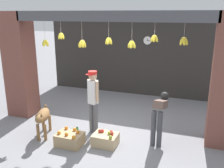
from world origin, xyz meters
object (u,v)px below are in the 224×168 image
(fruit_crate_oranges, at_px, (70,139))
(shopkeeper, at_px, (93,98))
(water_bottle, at_px, (77,132))
(worker_stooping, at_px, (160,113))
(wall_clock, at_px, (148,40))
(fruit_crate_apples, at_px, (105,139))
(dog, at_px, (43,117))

(fruit_crate_oranges, bearing_deg, shopkeeper, 70.08)
(fruit_crate_oranges, distance_m, water_bottle, 0.44)
(worker_stooping, height_order, wall_clock, wall_clock)
(fruit_crate_oranges, bearing_deg, fruit_crate_apples, 19.93)
(dog, distance_m, fruit_crate_apples, 1.58)
(fruit_crate_oranges, relative_size, wall_clock, 1.97)
(fruit_crate_apples, relative_size, water_bottle, 2.29)
(fruit_crate_apples, bearing_deg, shopkeeper, 136.61)
(worker_stooping, xyz_separation_m, water_bottle, (-1.87, -0.39, -0.60))
(shopkeeper, height_order, fruit_crate_oranges, shopkeeper)
(water_bottle, bearing_deg, shopkeeper, 43.84)
(water_bottle, height_order, wall_clock, wall_clock)
(fruit_crate_oranges, bearing_deg, dog, 167.45)
(worker_stooping, distance_m, fruit_crate_apples, 1.35)
(shopkeeper, relative_size, fruit_crate_apples, 2.91)
(fruit_crate_oranges, bearing_deg, worker_stooping, 24.42)
(fruit_crate_apples, height_order, wall_clock, wall_clock)
(fruit_crate_apples, distance_m, wall_clock, 4.18)
(fruit_crate_apples, bearing_deg, wall_clock, 88.51)
(fruit_crate_apples, bearing_deg, fruit_crate_oranges, -160.07)
(shopkeeper, relative_size, worker_stooping, 1.47)
(shopkeeper, relative_size, wall_clock, 5.35)
(shopkeeper, xyz_separation_m, fruit_crate_oranges, (-0.26, -0.73, -0.76))
(dog, xyz_separation_m, worker_stooping, (2.62, 0.66, 0.22))
(dog, height_order, fruit_crate_apples, dog)
(worker_stooping, distance_m, fruit_crate_oranges, 2.09)
(worker_stooping, height_order, fruit_crate_oranges, worker_stooping)
(worker_stooping, bearing_deg, shopkeeper, -171.57)
(dog, relative_size, fruit_crate_apples, 1.76)
(fruit_crate_oranges, distance_m, fruit_crate_apples, 0.80)
(fruit_crate_apples, bearing_deg, water_bottle, 168.13)
(fruit_crate_apples, xyz_separation_m, wall_clock, (0.10, 3.77, 1.81))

